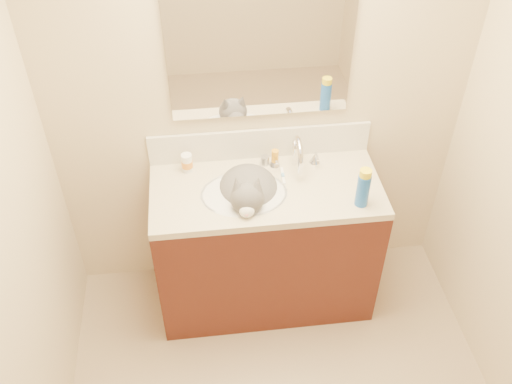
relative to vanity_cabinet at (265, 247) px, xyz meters
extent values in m
cube|color=beige|center=(0.00, 0.28, 0.84)|extent=(2.20, 0.04, 2.50)
cube|color=#451A12|center=(0.00, 0.00, 0.00)|extent=(1.20, 0.55, 0.82)
cube|color=beige|center=(0.00, 0.00, 0.43)|extent=(1.20, 0.55, 0.04)
ellipsoid|color=white|center=(-0.12, -0.03, 0.38)|extent=(0.45, 0.36, 0.14)
cylinder|color=silver|center=(0.18, 0.18, 0.51)|extent=(0.04, 0.04, 0.11)
torus|color=silver|center=(0.18, 0.12, 0.56)|extent=(0.03, 0.20, 0.20)
cylinder|color=silver|center=(0.18, 0.04, 0.53)|extent=(0.03, 0.03, 0.06)
cone|color=silver|center=(0.07, 0.18, 0.48)|extent=(0.06, 0.06, 0.06)
cone|color=silver|center=(0.29, 0.18, 0.48)|extent=(0.06, 0.06, 0.06)
ellipsoid|color=#545154|center=(-0.09, 0.03, 0.41)|extent=(0.36, 0.40, 0.24)
ellipsoid|color=#545154|center=(-0.11, -0.13, 0.51)|extent=(0.19, 0.17, 0.16)
ellipsoid|color=#545154|center=(-0.10, -0.06, 0.47)|extent=(0.14, 0.14, 0.15)
cone|color=#545154|center=(-0.16, -0.11, 0.58)|extent=(0.09, 0.09, 0.10)
cone|color=#545154|center=(-0.06, -0.12, 0.58)|extent=(0.09, 0.09, 0.10)
ellipsoid|color=white|center=(-0.12, -0.20, 0.49)|extent=(0.08, 0.07, 0.07)
ellipsoid|color=white|center=(-0.11, -0.09, 0.42)|extent=(0.13, 0.09, 0.14)
sphere|color=pink|center=(-0.13, -0.23, 0.49)|extent=(0.02, 0.02, 0.02)
cylinder|color=#545154|center=(0.05, -0.01, 0.34)|extent=(0.07, 0.25, 0.05)
cube|color=silver|center=(0.00, 0.26, 0.54)|extent=(1.20, 0.02, 0.18)
cube|color=white|center=(0.00, 0.26, 1.13)|extent=(0.90, 0.02, 0.80)
cylinder|color=white|center=(-0.40, 0.19, 0.50)|extent=(0.08, 0.08, 0.10)
cylinder|color=orange|center=(-0.40, 0.19, 0.49)|extent=(0.08, 0.08, 0.04)
cylinder|color=#B7B7BC|center=(0.02, 0.19, 0.48)|extent=(0.06, 0.06, 0.05)
cylinder|color=orange|center=(0.07, 0.18, 0.50)|extent=(0.05, 0.05, 0.10)
cube|color=white|center=(0.10, 0.08, 0.45)|extent=(0.02, 0.13, 0.01)
cube|color=#649FD5|center=(0.10, 0.08, 0.46)|extent=(0.02, 0.03, 0.01)
cylinder|color=blue|center=(0.45, -0.18, 0.54)|extent=(0.07, 0.07, 0.18)
cylinder|color=yellow|center=(0.45, -0.18, 0.65)|extent=(0.06, 0.06, 0.04)
camera|label=1|loc=(-0.32, -2.20, 2.38)|focal=40.00mm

